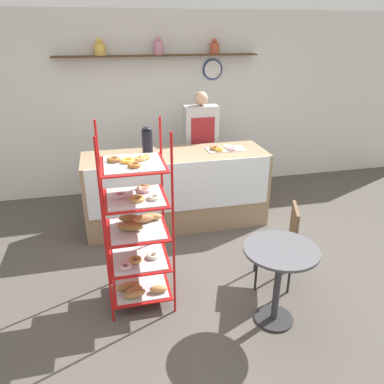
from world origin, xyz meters
The scene contains 9 objects.
ground_plane centered at (0.00, 0.00, 0.00)m, with size 14.00×14.00×0.00m, color #4C4742.
back_wall centered at (0.00, 2.72, 1.36)m, with size 10.00×0.30×2.70m.
display_counter centered at (0.00, 1.39, 0.49)m, with size 2.35×0.75×0.98m.
pastry_rack centered at (-0.64, -0.06, 0.75)m, with size 0.59×0.58×1.71m.
person_worker centered at (0.49, 2.00, 0.89)m, with size 0.48×0.23×1.65m.
cafe_table centered at (0.50, -0.65, 0.56)m, with size 0.63×0.63×0.75m.
cafe_chair centered at (0.78, -0.15, 0.53)m, with size 0.49×0.49×0.86m.
coffee_carafe centered at (-0.34, 1.47, 1.15)m, with size 0.13×0.13×0.35m.
donut_tray_counter centered at (0.65, 1.40, 1.00)m, with size 0.49×0.25×0.05m.
Camera 1 is at (-0.84, -3.07, 2.42)m, focal length 35.00 mm.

